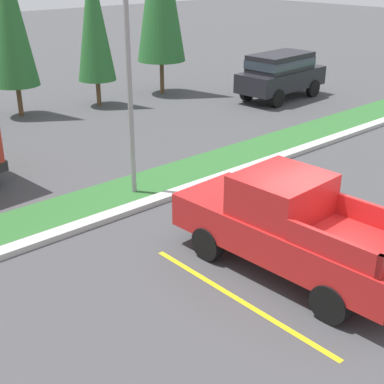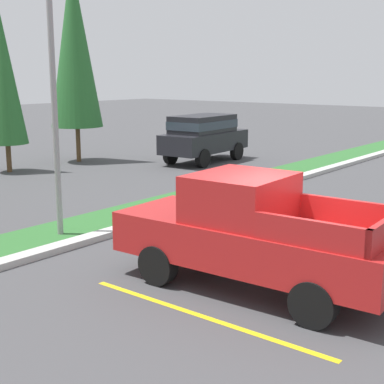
% 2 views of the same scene
% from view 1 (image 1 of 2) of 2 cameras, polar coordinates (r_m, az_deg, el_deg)
% --- Properties ---
extents(ground_plane, '(120.00, 120.00, 0.00)m').
position_cam_1_polar(ground_plane, '(11.94, 12.90, -8.03)').
color(ground_plane, '#424244').
extents(parking_line_near, '(0.12, 4.80, 0.01)m').
position_cam_1_polar(parking_line_near, '(10.81, 4.75, -11.08)').
color(parking_line_near, yellow).
rests_on(parking_line_near, ground).
extents(parking_line_far, '(0.12, 4.80, 0.01)m').
position_cam_1_polar(parking_line_far, '(12.92, 14.42, -5.60)').
color(parking_line_far, yellow).
rests_on(parking_line_far, ground).
extents(curb_strip, '(56.00, 0.40, 0.15)m').
position_cam_1_polar(curb_strip, '(14.95, -2.56, -0.41)').
color(curb_strip, '#B2B2AD').
rests_on(curb_strip, ground).
extents(grass_median, '(56.00, 1.80, 0.06)m').
position_cam_1_polar(grass_median, '(15.77, -5.08, 0.66)').
color(grass_median, '#2D662D').
rests_on(grass_median, ground).
extents(pickup_truck_main, '(2.16, 5.31, 2.10)m').
position_cam_1_polar(pickup_truck_main, '(11.34, 10.21, -3.56)').
color(pickup_truck_main, black).
rests_on(pickup_truck_main, ground).
extents(suv_distant, '(4.71, 2.18, 2.10)m').
position_cam_1_polar(suv_distant, '(25.86, 9.31, 12.29)').
color(suv_distant, black).
rests_on(suv_distant, ground).
extents(street_light, '(0.24, 1.49, 6.90)m').
position_cam_1_polar(street_light, '(14.14, -6.39, 14.70)').
color(street_light, gray).
rests_on(street_light, ground).
extents(cypress_tree_right_inner, '(1.83, 1.83, 7.05)m').
position_cam_1_polar(cypress_tree_right_inner, '(23.37, -18.72, 17.49)').
color(cypress_tree_right_inner, brown).
rests_on(cypress_tree_right_inner, ground).
extents(cypress_tree_rightmost, '(1.65, 1.65, 6.34)m').
position_cam_1_polar(cypress_tree_rightmost, '(24.35, -10.31, 17.49)').
color(cypress_tree_rightmost, brown).
rests_on(cypress_tree_rightmost, ground).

